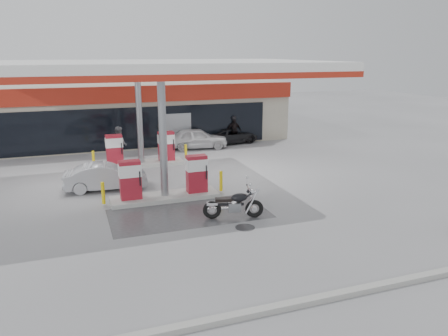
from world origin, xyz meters
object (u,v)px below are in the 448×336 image
object	(u,v)px
hatchback_silver	(106,177)
biker_walking	(234,131)
pump_island_far	(141,153)
parked_motorcycle	(234,205)
parked_car_right	(231,136)
pump_island_near	(165,183)
attendant	(119,144)
sedan_white	(197,138)

from	to	relation	value
hatchback_silver	biker_walking	distance (m)	11.82
pump_island_far	parked_motorcycle	size ratio (longest dim) A/B	2.30
parked_motorcycle	hatchback_silver	size ratio (longest dim) A/B	0.62
parked_car_right	pump_island_far	bearing A→B (deg)	111.54
pump_island_near	attendant	world-z (taller)	attendant
sedan_white	parked_motorcycle	bearing A→B (deg)	178.95
sedan_white	hatchback_silver	distance (m)	9.41
attendant	hatchback_silver	world-z (taller)	attendant
pump_island_far	sedan_white	distance (m)	5.19
attendant	parked_car_right	xyz separation A→B (m)	(7.71, 2.53, -0.48)
sedan_white	parked_car_right	world-z (taller)	sedan_white
hatchback_silver	parked_car_right	distance (m)	11.86
sedan_white	biker_walking	distance (m)	2.84
pump_island_near	parked_car_right	size ratio (longest dim) A/B	1.39
attendant	hatchback_silver	bearing A→B (deg)	145.83
sedan_white	attendant	world-z (taller)	attendant
pump_island_near	attendant	bearing A→B (deg)	97.44
pump_island_far	parked_car_right	size ratio (longest dim) A/B	1.39
attendant	biker_walking	xyz separation A→B (m)	(7.83, 2.33, -0.10)
hatchback_silver	parked_car_right	world-z (taller)	hatchback_silver
pump_island_far	parked_car_right	xyz separation A→B (m)	(6.74, 4.00, -0.20)
pump_island_far	parked_motorcycle	bearing A→B (deg)	-77.66
sedan_white	biker_walking	size ratio (longest dim) A/B	2.19
pump_island_far	biker_walking	xyz separation A→B (m)	(6.85, 3.80, 0.18)
pump_island_near	biker_walking	world-z (taller)	pump_island_near
pump_island_near	pump_island_far	world-z (taller)	same
pump_island_near	parked_car_right	world-z (taller)	pump_island_near
pump_island_far	sedan_white	bearing A→B (deg)	38.07
sedan_white	attendant	bearing A→B (deg)	117.69
attendant	biker_walking	size ratio (longest dim) A/B	1.11
attendant	biker_walking	distance (m)	8.17
parked_motorcycle	parked_car_right	xyz separation A→B (m)	(4.77, 13.01, -0.00)
pump_island_near	pump_island_far	distance (m)	6.00
pump_island_far	attendant	size ratio (longest dim) A/B	2.60
pump_island_far	hatchback_silver	size ratio (longest dim) A/B	1.42
attendant	parked_car_right	bearing A→B (deg)	-92.88
pump_island_far	biker_walking	distance (m)	7.84
hatchback_silver	attendant	bearing A→B (deg)	-8.38
parked_motorcycle	hatchback_silver	bearing A→B (deg)	143.56
parked_motorcycle	parked_car_right	world-z (taller)	parked_motorcycle
biker_walking	sedan_white	bearing A→B (deg)	-167.86
hatchback_silver	parked_car_right	bearing A→B (deg)	-44.17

